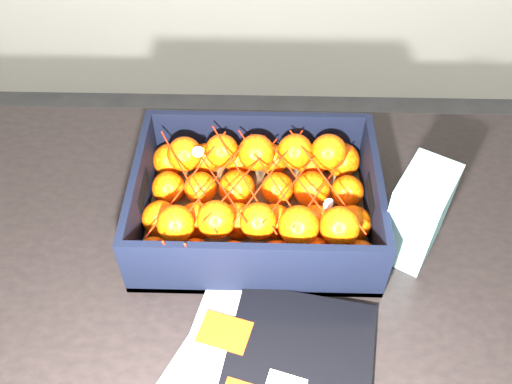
{
  "coord_description": "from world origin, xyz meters",
  "views": [
    {
      "loc": [
        -0.11,
        -0.19,
        1.52
      ],
      "look_at": [
        -0.12,
        0.4,
        0.86
      ],
      "focal_mm": 38.65,
      "sensor_mm": 36.0,
      "label": 1
    }
  ],
  "objects_px": {
    "table": "(239,295)",
    "produce_crate": "(256,207)",
    "magazine_stack": "(262,381)",
    "retail_carton": "(418,214)"
  },
  "relations": [
    {
      "from": "magazine_stack",
      "to": "produce_crate",
      "type": "xyz_separation_m",
      "value": [
        -0.01,
        0.3,
        0.03
      ]
    },
    {
      "from": "table",
      "to": "produce_crate",
      "type": "relative_size",
      "value": 2.94
    },
    {
      "from": "table",
      "to": "magazine_stack",
      "type": "bearing_deg",
      "value": -77.69
    },
    {
      "from": "magazine_stack",
      "to": "produce_crate",
      "type": "relative_size",
      "value": 0.88
    },
    {
      "from": "retail_carton",
      "to": "magazine_stack",
      "type": "bearing_deg",
      "value": -104.5
    },
    {
      "from": "magazine_stack",
      "to": "produce_crate",
      "type": "bearing_deg",
      "value": 92.82
    },
    {
      "from": "produce_crate",
      "to": "retail_carton",
      "type": "distance_m",
      "value": 0.27
    },
    {
      "from": "table",
      "to": "produce_crate",
      "type": "distance_m",
      "value": 0.17
    },
    {
      "from": "table",
      "to": "magazine_stack",
      "type": "height_order",
      "value": "magazine_stack"
    },
    {
      "from": "table",
      "to": "retail_carton",
      "type": "height_order",
      "value": "retail_carton"
    }
  ]
}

